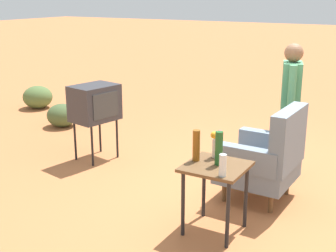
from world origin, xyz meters
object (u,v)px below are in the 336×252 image
bottle_wine_green (219,148)px  bottle_short_clear (223,165)px  person_standing (290,102)px  tv_on_stand (95,103)px  flower_vase (217,143)px  armchair (267,157)px  bottle_tall_amber (196,145)px  side_table (216,175)px

bottle_wine_green → bottle_short_clear: 0.28m
person_standing → tv_on_stand: bearing=-73.3°
person_standing → flower_vase: (1.55, -0.27, -0.12)m
armchair → bottle_short_clear: 1.16m
armchair → person_standing: (-0.84, -0.01, 0.44)m
bottle_short_clear → flower_vase: (-0.42, -0.24, 0.05)m
bottle_tall_amber → person_standing: bearing=167.0°
tv_on_stand → person_standing: person_standing is taller
side_table → flower_vase: bearing=-156.9°
tv_on_stand → bottle_short_clear: bearing=62.6°
bottle_tall_amber → flower_vase: bearing=144.8°
tv_on_stand → person_standing: (-0.73, 2.42, 0.16)m
tv_on_stand → bottle_short_clear: tv_on_stand is taller
person_standing → bottle_short_clear: person_standing is taller
bottle_short_clear → flower_vase: bearing=-149.9°
bottle_tall_amber → tv_on_stand: bearing=-116.5°
side_table → person_standing: (-1.75, 0.18, 0.37)m
tv_on_stand → person_standing: size_ratio=0.63×
side_table → person_standing: person_standing is taller
bottle_wine_green → flower_vase: (-0.18, -0.10, -0.01)m
bottle_tall_amber → bottle_short_clear: bearing=58.0°
person_standing → armchair: bearing=0.9°
bottle_wine_green → tv_on_stand: bearing=-114.0°
person_standing → flower_vase: 1.57m
armchair → person_standing: person_standing is taller
person_standing → bottle_tall_amber: 1.78m
armchair → flower_vase: size_ratio=4.00×
armchair → person_standing: 0.95m
armchair → flower_vase: (0.71, -0.28, 0.32)m
bottle_tall_amber → bottle_wine_green: bearing=91.1°
side_table → tv_on_stand: (-1.02, -2.23, 0.21)m
side_table → bottle_wine_green: bearing=151.3°
bottle_wine_green → bottle_tall_amber: bottle_wine_green is taller
tv_on_stand → bottle_short_clear: size_ratio=5.15×
armchair → tv_on_stand: (-0.11, -2.43, 0.28)m
person_standing → bottle_wine_green: size_ratio=5.12×
tv_on_stand → bottle_wine_green: (1.00, 2.25, 0.05)m
side_table → bottle_tall_amber: size_ratio=2.25×
bottle_short_clear → flower_vase: flower_vase is taller
tv_on_stand → flower_vase: bearing=69.1°
side_table → bottle_wine_green: size_ratio=2.11×
side_table → flower_vase: flower_vase is taller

